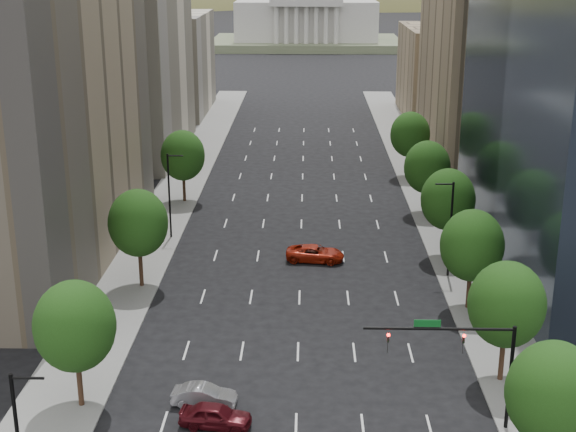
# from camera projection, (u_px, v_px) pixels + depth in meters

# --- Properties ---
(sidewalk_left) EXTENTS (6.00, 200.00, 0.15)m
(sidewalk_left) POSITION_uv_depth(u_px,v_px,m) (143.00, 254.00, 79.36)
(sidewalk_left) COLOR slate
(sidewalk_left) RESTS_ON ground
(sidewalk_right) EXTENTS (6.00, 200.00, 0.15)m
(sidewalk_right) POSITION_uv_depth(u_px,v_px,m) (460.00, 257.00, 78.65)
(sidewalk_right) COLOR slate
(sidewalk_right) RESTS_ON ground
(midrise_cream_left) EXTENTS (14.00, 30.00, 35.00)m
(midrise_cream_left) POSITION_uv_depth(u_px,v_px,m) (129.00, 33.00, 115.14)
(midrise_cream_left) COLOR beige
(midrise_cream_left) RESTS_ON ground
(filler_left) EXTENTS (14.00, 26.00, 18.00)m
(filler_left) POSITION_uv_depth(u_px,v_px,m) (169.00, 64.00, 149.15)
(filler_left) COLOR beige
(filler_left) RESTS_ON ground
(parking_tan_right) EXTENTS (14.00, 30.00, 30.00)m
(parking_tan_right) POSITION_uv_depth(u_px,v_px,m) (484.00, 54.00, 111.91)
(parking_tan_right) COLOR #8C7759
(parking_tan_right) RESTS_ON ground
(filler_right) EXTENTS (14.00, 26.00, 16.00)m
(filler_right) POSITION_uv_depth(u_px,v_px,m) (443.00, 72.00, 145.45)
(filler_right) COLOR #8C7759
(filler_right) RESTS_ON ground
(tree_right_0) EXTENTS (5.20, 5.20, 8.39)m
(tree_right_0) POSITION_uv_depth(u_px,v_px,m) (553.00, 394.00, 43.75)
(tree_right_0) COLOR #382316
(tree_right_0) RESTS_ON ground
(tree_right_1) EXTENTS (5.20, 5.20, 8.75)m
(tree_right_1) POSITION_uv_depth(u_px,v_px,m) (507.00, 305.00, 54.11)
(tree_right_1) COLOR #382316
(tree_right_1) RESTS_ON ground
(tree_right_2) EXTENTS (5.20, 5.20, 8.61)m
(tree_right_2) POSITION_uv_depth(u_px,v_px,m) (472.00, 245.00, 65.57)
(tree_right_2) COLOR #382316
(tree_right_2) RESTS_ON ground
(tree_right_3) EXTENTS (5.20, 5.20, 8.89)m
(tree_right_3) POSITION_uv_depth(u_px,v_px,m) (448.00, 200.00, 76.90)
(tree_right_3) COLOR #382316
(tree_right_3) RESTS_ON ground
(tree_right_4) EXTENTS (5.20, 5.20, 8.46)m
(tree_right_4) POSITION_uv_depth(u_px,v_px,m) (427.00, 167.00, 90.35)
(tree_right_4) COLOR #382316
(tree_right_4) RESTS_ON ground
(tree_right_5) EXTENTS (5.20, 5.20, 8.75)m
(tree_right_5) POSITION_uv_depth(u_px,v_px,m) (410.00, 135.00, 105.48)
(tree_right_5) COLOR #382316
(tree_right_5) RESTS_ON ground
(tree_left_0) EXTENTS (5.20, 5.20, 8.75)m
(tree_left_0) POSITION_uv_depth(u_px,v_px,m) (75.00, 326.00, 50.94)
(tree_left_0) COLOR #382316
(tree_left_0) RESTS_ON ground
(tree_left_1) EXTENTS (5.20, 5.20, 8.97)m
(tree_left_1) POSITION_uv_depth(u_px,v_px,m) (138.00, 223.00, 69.91)
(tree_left_1) COLOR #382316
(tree_left_1) RESTS_ON ground
(tree_left_2) EXTENTS (5.20, 5.20, 8.68)m
(tree_left_2) POSITION_uv_depth(u_px,v_px,m) (183.00, 155.00, 94.73)
(tree_left_2) COLOR #382316
(tree_left_2) RESTS_ON ground
(streetlight_rn) EXTENTS (1.70, 0.20, 9.00)m
(streetlight_rn) POSITION_uv_depth(u_px,v_px,m) (450.00, 227.00, 72.47)
(streetlight_rn) COLOR black
(streetlight_rn) RESTS_ON ground
(streetlight_ln) EXTENTS (1.70, 0.20, 9.00)m
(streetlight_ln) POSITION_uv_depth(u_px,v_px,m) (170.00, 193.00, 82.61)
(streetlight_ln) COLOR black
(streetlight_ln) RESTS_ON ground
(traffic_signal) EXTENTS (9.12, 0.40, 7.38)m
(traffic_signal) POSITION_uv_depth(u_px,v_px,m) (471.00, 354.00, 48.65)
(traffic_signal) COLOR black
(traffic_signal) RESTS_ON ground
(capitol) EXTENTS (60.00, 40.00, 35.20)m
(capitol) POSITION_uv_depth(u_px,v_px,m) (306.00, 20.00, 256.89)
(capitol) COLOR #596647
(capitol) RESTS_ON ground
(foothills) EXTENTS (720.00, 413.00, 263.00)m
(foothills) POSITION_uv_depth(u_px,v_px,m) (354.00, 48.00, 603.03)
(foothills) COLOR olive
(foothills) RESTS_ON ground
(car_maroon) EXTENTS (4.72, 2.40, 1.54)m
(car_maroon) POSITION_uv_depth(u_px,v_px,m) (216.00, 416.00, 50.23)
(car_maroon) COLOR #430B11
(car_maroon) RESTS_ON ground
(car_silver) EXTENTS (4.32, 1.81, 1.39)m
(car_silver) POSITION_uv_depth(u_px,v_px,m) (204.00, 396.00, 52.65)
(car_silver) COLOR gray
(car_silver) RESTS_ON ground
(car_red_far) EXTENTS (5.79, 3.12, 1.54)m
(car_red_far) POSITION_uv_depth(u_px,v_px,m) (315.00, 253.00, 77.58)
(car_red_far) COLOR #9C1C0B
(car_red_far) RESTS_ON ground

